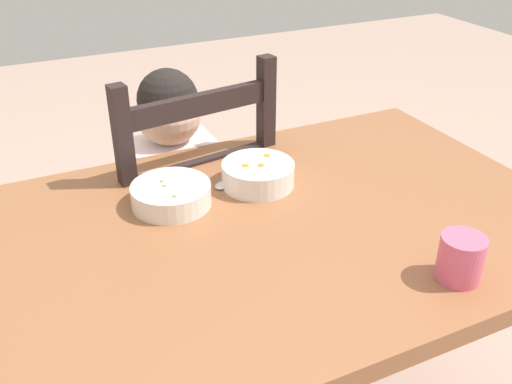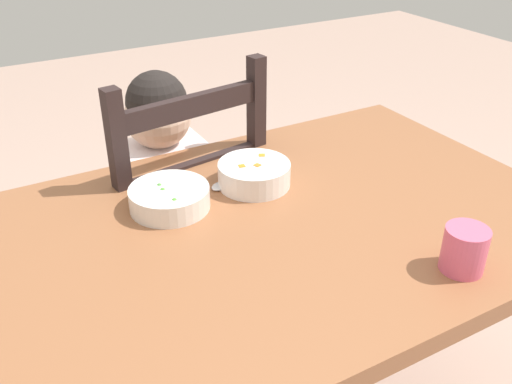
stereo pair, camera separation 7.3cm
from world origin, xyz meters
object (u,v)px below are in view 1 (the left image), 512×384
Objects in this scene: dining_table at (284,266)px; child_figure at (178,188)px; spoon at (228,182)px; dining_chair at (184,236)px; drinking_cup at (461,258)px; bowl_of_carrots at (258,174)px; bowl_of_peas at (171,194)px.

child_figure is (-0.09, 0.45, -0.01)m from dining_table.
dining_chair is at bearing 97.76° from spoon.
dining_table is at bearing 120.88° from drinking_cup.
spoon reaches higher than dining_table.
bowl_of_carrots reaches higher than spoon.
spoon is 0.54m from drinking_cup.
bowl_of_peas is at bearing -179.99° from bowl_of_carrots.
dining_table is 0.29m from bowl_of_peas.
spoon is at bearing -80.50° from child_figure.
dining_chair reaches higher than drinking_cup.
bowl_of_peas is (-0.10, -0.29, 0.16)m from child_figure.
dining_table is at bearing -94.02° from bowl_of_carrots.
dining_table is at bearing -75.79° from spoon.
dining_chair is 0.45m from bowl_of_peas.
dining_table is 0.46m from child_figure.
bowl_of_carrots is at bearing 110.37° from drinking_cup.
dining_chair is at bearing 69.66° from bowl_of_peas.
bowl_of_peas is (-0.19, 0.15, 0.15)m from dining_table.
bowl_of_peas is 1.04× the size of bowl_of_carrots.
dining_chair is 0.86m from drinking_cup.
bowl_of_carrots is 1.94× the size of drinking_cup.
drinking_cup is (0.27, -0.75, 0.17)m from child_figure.
child_figure reaches higher than drinking_cup.
spoon is at bearing 149.11° from bowl_of_carrots.
dining_chair is 6.04× the size of bowl_of_carrots.
child_figure is at bearing 99.50° from spoon.
drinking_cup is at bearing -59.12° from dining_table.
dining_table is 0.22m from bowl_of_carrots.
child_figure is 5.79× the size of bowl_of_carrots.
child_figure is (-0.01, -0.00, 0.16)m from dining_chair.
dining_table is at bearing -79.49° from dining_chair.
bowl_of_peas is 0.59m from drinking_cup.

